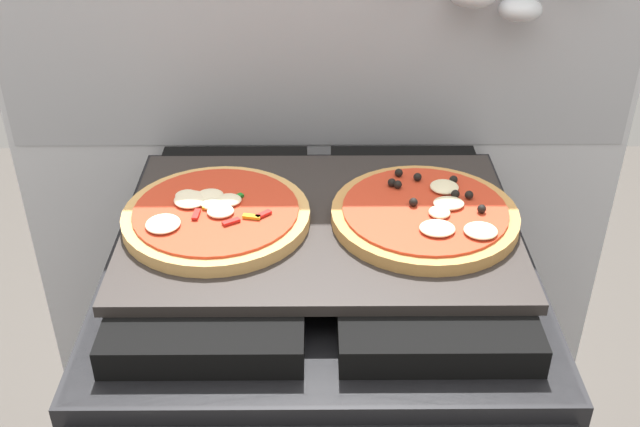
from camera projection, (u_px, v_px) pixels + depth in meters
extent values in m
cube|color=silver|center=(319.00, 186.00, 1.42)|extent=(1.10, 0.03, 1.55)
ellipsoid|color=silver|center=(520.00, 9.00, 1.20)|extent=(0.07, 0.06, 0.04)
cube|color=black|center=(320.00, 256.00, 1.10)|extent=(0.59, 0.59, 0.01)
cube|color=black|center=(221.00, 241.00, 1.08)|extent=(0.24, 0.51, 0.04)
cube|color=black|center=(419.00, 241.00, 1.08)|extent=(0.24, 0.51, 0.04)
cube|color=#2D2826|center=(320.00, 224.00, 1.07)|extent=(0.54, 0.38, 0.02)
cylinder|color=tan|center=(216.00, 217.00, 1.05)|extent=(0.26, 0.26, 0.02)
cylinder|color=red|center=(216.00, 210.00, 1.05)|extent=(0.23, 0.23, 0.00)
ellipsoid|color=beige|center=(213.00, 204.00, 1.05)|extent=(0.03, 0.03, 0.01)
ellipsoid|color=beige|center=(214.00, 204.00, 1.05)|extent=(0.03, 0.03, 0.01)
ellipsoid|color=beige|center=(220.00, 211.00, 1.03)|extent=(0.04, 0.03, 0.01)
ellipsoid|color=beige|center=(187.00, 195.00, 1.07)|extent=(0.03, 0.03, 0.01)
ellipsoid|color=beige|center=(163.00, 224.00, 1.01)|extent=(0.05, 0.05, 0.01)
ellipsoid|color=beige|center=(191.00, 199.00, 1.06)|extent=(0.05, 0.05, 0.01)
ellipsoid|color=beige|center=(210.00, 195.00, 1.07)|extent=(0.04, 0.03, 0.01)
ellipsoid|color=beige|center=(228.00, 200.00, 1.06)|extent=(0.04, 0.03, 0.01)
cube|color=red|center=(231.00, 222.00, 1.01)|extent=(0.02, 0.02, 0.00)
cube|color=red|center=(196.00, 214.00, 1.03)|extent=(0.01, 0.02, 0.00)
cube|color=red|center=(263.00, 214.00, 1.03)|extent=(0.02, 0.02, 0.00)
cube|color=gold|center=(208.00, 204.00, 1.05)|extent=(0.01, 0.03, 0.00)
cube|color=#19721E|center=(236.00, 198.00, 1.07)|extent=(0.02, 0.02, 0.00)
cube|color=gold|center=(185.00, 199.00, 1.06)|extent=(0.03, 0.01, 0.00)
cube|color=gold|center=(252.00, 217.00, 1.02)|extent=(0.03, 0.01, 0.00)
cylinder|color=#C18947|center=(424.00, 216.00, 1.06)|extent=(0.26, 0.26, 0.02)
cylinder|color=red|center=(425.00, 209.00, 1.05)|extent=(0.23, 0.23, 0.00)
ellipsoid|color=beige|center=(437.00, 228.00, 1.00)|extent=(0.05, 0.04, 0.01)
ellipsoid|color=beige|center=(444.00, 187.00, 1.09)|extent=(0.04, 0.04, 0.01)
ellipsoid|color=beige|center=(481.00, 231.00, 0.99)|extent=(0.04, 0.04, 0.01)
ellipsoid|color=beige|center=(449.00, 204.00, 1.05)|extent=(0.04, 0.04, 0.01)
ellipsoid|color=beige|center=(439.00, 212.00, 1.03)|extent=(0.03, 0.03, 0.01)
sphere|color=black|center=(454.00, 180.00, 1.10)|extent=(0.01, 0.01, 0.01)
sphere|color=black|center=(482.00, 209.00, 1.04)|extent=(0.01, 0.01, 0.01)
sphere|color=black|center=(469.00, 195.00, 1.07)|extent=(0.01, 0.01, 0.01)
sphere|color=black|center=(398.00, 184.00, 1.09)|extent=(0.01, 0.01, 0.01)
sphere|color=black|center=(455.00, 194.00, 1.07)|extent=(0.01, 0.01, 0.01)
sphere|color=black|center=(399.00, 173.00, 1.12)|extent=(0.01, 0.01, 0.01)
sphere|color=black|center=(414.00, 204.00, 1.05)|extent=(0.01, 0.01, 0.01)
sphere|color=black|center=(392.00, 183.00, 1.10)|extent=(0.01, 0.01, 0.01)
sphere|color=black|center=(418.00, 177.00, 1.11)|extent=(0.01, 0.01, 0.01)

